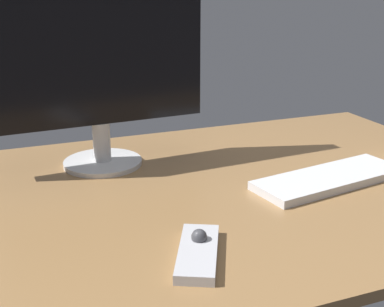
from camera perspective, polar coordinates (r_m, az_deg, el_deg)
desk at (r=105.41cm, az=0.14°, el=-4.67°), size 140.00×84.00×2.00cm
monitor at (r=115.44cm, az=-10.46°, el=9.77°), size 48.40×18.00×41.27cm
keyboard at (r=112.81cm, az=14.99°, el=-2.69°), size 35.83×16.73×1.76cm
media_remote at (r=81.39cm, az=0.67°, el=-10.73°), size 12.44×17.15×3.34cm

